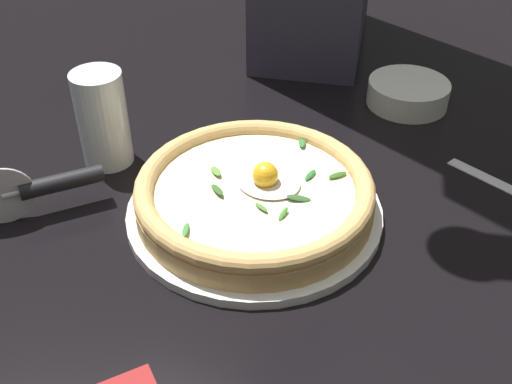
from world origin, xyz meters
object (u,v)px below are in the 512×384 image
side_bowl (408,93)px  pizza_cutter (45,186)px  pizza (256,191)px  drinking_glass (104,125)px

side_bowl → pizza_cutter: (-0.34, -0.45, 0.02)m
pizza_cutter → side_bowl: bearing=53.2°
pizza → side_bowl: (0.11, 0.35, -0.01)m
side_bowl → pizza: bearing=-106.8°
drinking_glass → side_bowl: bearing=44.2°
pizza → side_bowl: pizza is taller
pizza → side_bowl: bearing=73.2°
pizza → pizza_cutter: pizza_cutter is taller
side_bowl → drinking_glass: drinking_glass is taller
drinking_glass → pizza_cutter: bearing=-90.0°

